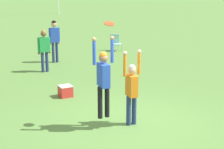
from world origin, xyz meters
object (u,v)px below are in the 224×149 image
at_px(person_defending, 132,87).
at_px(person_spectator_far, 54,37).
at_px(cooler_box, 65,91).
at_px(frisbee, 109,24).
at_px(camping_chair_2, 116,41).
at_px(person_spectator_near, 44,47).
at_px(person_jumping, 103,76).

relative_size(person_defending, person_spectator_far, 1.04).
height_order(person_defending, cooler_box, person_defending).
distance_m(frisbee, camping_chair_2, 10.29).
height_order(person_spectator_far, cooler_box, person_spectator_far).
bearing_deg(person_spectator_near, person_jumping, -93.42).
bearing_deg(person_spectator_far, person_spectator_near, -115.12).
bearing_deg(frisbee, person_jumping, -155.05).
relative_size(frisbee, camping_chair_2, 0.29).
bearing_deg(person_defending, cooler_box, -161.12).
distance_m(person_jumping, person_defending, 0.83).
relative_size(person_jumping, person_spectator_near, 1.20).
relative_size(person_defending, camping_chair_2, 2.25).
distance_m(person_spectator_far, cooler_box, 5.14).
height_order(person_defending, frisbee, frisbee).
bearing_deg(person_spectator_far, cooler_box, -97.87).
xyz_separation_m(camping_chair_2, cooler_box, (-5.13, -5.92, -0.30)).
height_order(camping_chair_2, person_spectator_near, person_spectator_near).
xyz_separation_m(person_spectator_near, person_spectator_far, (0.96, 1.43, 0.13)).
bearing_deg(cooler_box, person_spectator_far, 73.39).
bearing_deg(person_spectator_far, person_defending, -87.25).
bearing_deg(frisbee, camping_chair_2, 59.93).
xyz_separation_m(person_spectator_far, cooler_box, (-1.44, -4.84, -0.95)).
height_order(person_jumping, cooler_box, person_jumping).
height_order(person_jumping, camping_chair_2, person_jumping).
bearing_deg(cooler_box, camping_chair_2, 49.10).
bearing_deg(person_defending, camping_chair_2, 160.25).
relative_size(person_jumping, person_spectator_far, 1.09).
xyz_separation_m(frisbee, person_spectator_near, (0.40, 6.19, -1.60)).
bearing_deg(cooler_box, person_jumping, -92.53).
distance_m(camping_chair_2, person_spectator_near, 5.31).
height_order(frisbee, camping_chair_2, frisbee).
bearing_deg(person_spectator_far, camping_chair_2, 25.12).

